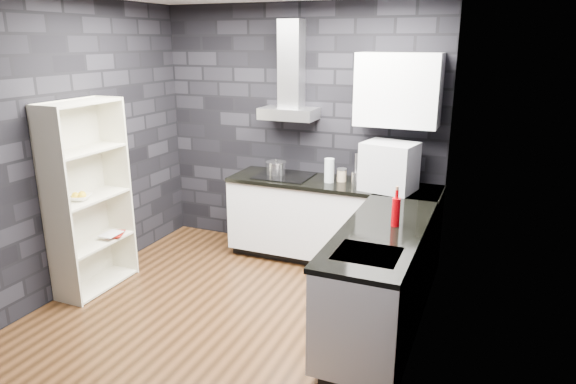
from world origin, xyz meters
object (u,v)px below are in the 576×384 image
Objects in this scene: pot at (276,168)px; appliance_garage at (389,168)px; fruit_bowl at (80,197)px; bookshelf at (89,198)px; red_bottle at (396,212)px; glass_vase at (329,170)px; utensil_crock at (356,178)px; storage_jar at (342,176)px.

appliance_garage reaches higher than pot.
fruit_bowl is at bearing -138.86° from appliance_garage.
pot is 1.93m from bookshelf.
red_bottle is at bearing -35.89° from pot.
glass_vase reaches higher than utensil_crock.
storage_jar reaches higher than fruit_bowl.
utensil_crock reaches higher than fruit_bowl.
bookshelf is (-2.79, -0.35, -0.11)m from red_bottle.
glass_vase is 1.37m from red_bottle.
bookshelf is at bearing -143.59° from storage_jar.
appliance_garage is at bearing -13.98° from utensil_crock.
utensil_crock is at bearing 119.66° from red_bottle.
storage_jar is 0.18m from utensil_crock.
pot is at bearing 144.11° from red_bottle.
appliance_garage is 1.03m from red_bottle.
appliance_garage reaches higher than utensil_crock.
fruit_bowl is (-1.26, -1.56, -0.04)m from pot.
pot is 0.83× the size of glass_vase.
appliance_garage is at bearing -14.57° from storage_jar.
pot is 1.88m from red_bottle.
glass_vase is 1.26× the size of fruit_bowl.
bookshelf is at bearing -172.80° from red_bottle.
fruit_bowl is (-2.52, -1.45, -0.19)m from appliance_garage.
glass_vase is 1.98× the size of utensil_crock.
appliance_garage reaches higher than fruit_bowl.
storage_jar is 2.49m from bookshelf.
glass_vase is at bearing 49.73° from bookshelf.
glass_vase is 0.14× the size of bookshelf.
pot is at bearing 62.26° from bookshelf.
utensil_crock is 2.60m from bookshelf.
appliance_garage reaches higher than glass_vase.
red_bottle is (0.61, -1.08, 0.05)m from utensil_crock.
glass_vase reaches higher than red_bottle.
glass_vase is at bearing -173.66° from appliance_garage.
utensil_crock is (0.28, 0.03, -0.06)m from glass_vase.
utensil_crock is 0.55× the size of red_bottle.
appliance_garage is at bearing 105.12° from red_bottle.
bookshelf is (-1.89, -1.40, -0.12)m from glass_vase.
pot is at bearing -178.11° from storage_jar.
pot is 0.90× the size of red_bottle.
red_bottle is at bearing -63.66° from appliance_garage.
utensil_crock is 0.07× the size of bookshelf.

